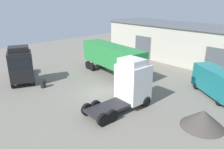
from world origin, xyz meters
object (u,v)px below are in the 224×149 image
container_trailer_green (112,57)px  delivery_van_teal (215,81)px  traffic_cone (144,94)px  tractor_unit_black (21,66)px  gravel_pile (203,119)px  tractor_unit_white (130,84)px  oil_drum (43,84)px

container_trailer_green → delivery_van_teal: 12.12m
container_trailer_green → traffic_cone: container_trailer_green is taller
tractor_unit_black → gravel_pile: 19.66m
container_trailer_green → delivery_van_teal: size_ratio=1.77×
tractor_unit_white → tractor_unit_black: bearing=114.4°
gravel_pile → traffic_cone: size_ratio=6.06×
container_trailer_green → traffic_cone: 7.56m
tractor_unit_white → gravel_pile: 6.58m
gravel_pile → oil_drum: bearing=-161.0°
tractor_unit_white → container_trailer_green: size_ratio=0.60×
container_trailer_green → gravel_pile: bearing=-5.5°
tractor_unit_white → gravel_pile: (6.23, 1.60, -1.42)m
oil_drum → traffic_cone: 11.14m
tractor_unit_white → delivery_van_teal: size_ratio=1.05×
tractor_unit_white → container_trailer_green: tractor_unit_white is taller
tractor_unit_white → oil_drum: 10.35m
tractor_unit_black → traffic_cone: 14.21m
delivery_van_teal → traffic_cone: 7.27m
tractor_unit_black → oil_drum: 3.43m
container_trailer_green → gravel_pile: size_ratio=3.10×
delivery_van_teal → traffic_cone: bearing=82.2°
gravel_pile → oil_drum: 16.61m
tractor_unit_white → container_trailer_green: bearing=60.4°
traffic_cone → tractor_unit_black: bearing=-147.9°
tractor_unit_white → delivery_van_teal: (4.30, 8.02, -0.61)m
gravel_pile → oil_drum: (-15.70, -5.42, -0.26)m
delivery_van_teal → tractor_unit_black: bearing=70.6°
container_trailer_green → traffic_cone: (6.94, -2.01, -2.23)m
container_trailer_green → tractor_unit_black: 10.74m
container_trailer_green → delivery_van_teal: bearing=23.4°
traffic_cone → container_trailer_green: bearing=163.8°
container_trailer_green → oil_drum: bearing=-97.8°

